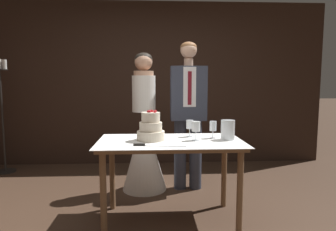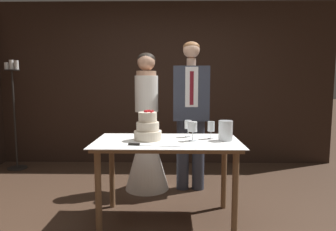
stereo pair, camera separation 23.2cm
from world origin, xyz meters
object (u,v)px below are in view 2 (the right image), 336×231
Objects in this scene: wine_glass_middle at (188,125)px; groom at (191,109)px; cake_table at (167,151)px; cake_knife at (144,145)px; bride at (147,140)px; tiered_cake at (148,128)px; wine_glass_far at (211,127)px; candle_stand at (14,114)px; hurricane_candle at (226,131)px; wine_glass_near at (193,127)px.

groom is (0.06, 0.66, 0.11)m from wine_glass_middle.
cake_knife is at bearing -130.01° from cake_table.
bride is at bearing 107.58° from cake_table.
tiered_cake is 0.63× the size of cake_knife.
wine_glass_middle is at bearing -54.27° from bride.
cake_table is 0.35m from wine_glass_middle.
cake_table is at bearing -166.82° from wine_glass_far.
cake_table is 0.82× the size of candle_stand.
bride is (-0.08, 1.08, -0.17)m from cake_knife.
hurricane_candle is at bearing 25.71° from cake_knife.
hurricane_candle is (0.13, -0.08, -0.02)m from wine_glass_far.
cake_table is at bearing -107.60° from groom.
groom is at bearing -0.07° from bride.
hurricane_candle is 0.10× the size of groom.
wine_glass_near is 0.21m from wine_glass_far.
wine_glass_near is 0.11× the size of bride.
wine_glass_near is 0.10× the size of groom.
bride is 2.23m from candle_stand.
wine_glass_near is 0.86m from groom.
bride reaches higher than cake_knife.
candle_stand is (-2.54, 1.47, -0.06)m from wine_glass_middle.
cake_knife is 0.50m from wine_glass_near.
wine_glass_middle is (0.40, 0.42, 0.11)m from cake_knife.
tiered_cake is at bearing -118.98° from groom.
wine_glass_far is 0.10× the size of candle_stand.
wine_glass_middle is 0.90× the size of hurricane_candle.
groom reaches higher than cake_knife.
groom is 1.09× the size of candle_stand.
wine_glass_far is at bearing 147.22° from hurricane_candle.
candle_stand reaches higher than cake_knife.
cake_table is at bearing -35.42° from candle_stand.
candle_stand is at bearing 162.64° from groom.
bride is at bearing 120.76° from wine_glass_near.
bride is (-0.51, 0.85, -0.29)m from wine_glass_near.
tiered_cake reaches higher than cake_knife.
wine_glass_near is 0.96× the size of hurricane_candle.
cake_table is 7.52× the size of wine_glass_near.
tiered_cake is at bearing -173.49° from wine_glass_far.
wine_glass_near is (0.42, -0.04, 0.02)m from tiered_cake.
bride reaches higher than tiered_cake.
wine_glass_middle is 0.86m from bride.
wine_glass_far is 1.05m from bride.
tiered_cake reaches higher than wine_glass_near.
cake_table is 7.24× the size of hurricane_candle.
tiered_cake is 0.42m from wine_glass_middle.
wine_glass_near is 3.07m from candle_stand.
cake_table is 0.89m from bride.
wine_glass_middle reaches higher than cake_knife.
groom is (0.45, 0.82, 0.11)m from tiered_cake.
wine_glass_near is 0.31m from hurricane_candle.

